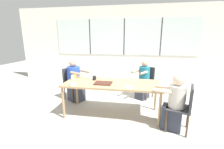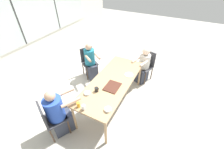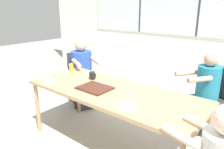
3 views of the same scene
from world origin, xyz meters
The scene contains 14 objects.
ground_plane centered at (0.00, 0.00, 0.00)m, with size 16.00×16.00×0.00m, color #B2ADA3.
wall_back_with_windows centered at (0.00, 2.64, 1.43)m, with size 8.40×0.08×2.80m.
dining_table centered at (0.00, 0.00, 0.68)m, with size 2.04×0.82×0.73m.
chair_for_woman_green_shirt centered at (0.79, 1.19, 0.52)m, with size 0.55×0.55×0.87m.
chair_for_man_teal_shirt centered at (-1.26, 0.67, 0.52)m, with size 0.54×0.54×0.87m.
person_woman_green_shirt centered at (0.70, 1.05, 0.49)m, with size 0.54×0.60×1.08m.
person_man_teal_shirt centered at (-1.11, 0.59, 0.49)m, with size 0.69×0.58×1.12m.
food_tray_dark centered at (-0.17, -0.10, 0.74)m, with size 0.36×0.29×0.02m.
coffee_mug centered at (-0.43, 0.13, 0.78)m, with size 0.08×0.08×0.10m.
juice_glass centered at (-0.93, 0.21, 0.78)m, with size 0.06×0.06×0.10m.
milk_carton_small centered at (-0.93, 0.09, 0.78)m, with size 0.06×0.06×0.10m.
bowl_white_shallow centered at (-0.58, 0.26, 0.75)m, with size 0.13×0.13×0.04m.
bowl_cereal centered at (-0.76, -0.30, 0.75)m, with size 0.13×0.13×0.05m.
plate_tortillas centered at (0.38, -0.25, 0.73)m, with size 0.20×0.20×0.01m.
Camera 3 is at (1.43, -1.76, 1.62)m, focal length 35.00 mm.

